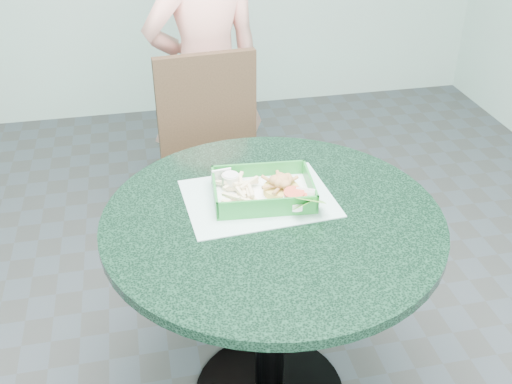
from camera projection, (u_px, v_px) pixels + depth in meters
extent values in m
cylinder|color=black|center=(271.00, 315.00, 1.92)|extent=(0.10, 0.10, 0.70)
cylinder|color=#24372B|center=(272.00, 225.00, 1.73)|extent=(0.98, 0.98, 0.03)
cube|color=#472E17|center=(216.00, 181.00, 2.48)|extent=(0.42, 0.42, 0.04)
cube|color=#472E17|center=(207.00, 107.00, 2.51)|extent=(0.42, 0.04, 0.46)
cube|color=#472E17|center=(181.00, 257.00, 2.43)|extent=(0.04, 0.04, 0.43)
cube|color=#472E17|center=(267.00, 246.00, 2.49)|extent=(0.04, 0.04, 0.43)
cube|color=#472E17|center=(173.00, 209.00, 2.73)|extent=(0.04, 0.04, 0.43)
cube|color=#472E17|center=(250.00, 200.00, 2.79)|extent=(0.04, 0.04, 0.43)
imported|color=#ED9D8E|center=(207.00, 79.00, 2.66)|extent=(0.60, 0.46, 1.48)
cube|color=#A2C7C2|center=(258.00, 204.00, 1.79)|extent=(0.45, 0.35, 0.00)
cube|color=#1D7C2D|center=(263.00, 202.00, 1.79)|extent=(0.29, 0.21, 0.01)
cube|color=white|center=(263.00, 200.00, 1.79)|extent=(0.28, 0.20, 0.00)
cube|color=#1D7C2D|center=(256.00, 176.00, 1.86)|extent=(0.29, 0.01, 0.05)
cube|color=#1D7C2D|center=(271.00, 213.00, 1.69)|extent=(0.29, 0.01, 0.05)
cube|color=#1D7C2D|center=(309.00, 188.00, 1.80)|extent=(0.01, 0.21, 0.05)
cube|color=#1D7C2D|center=(216.00, 199.00, 1.75)|extent=(0.01, 0.21, 0.05)
cylinder|color=gold|center=(281.00, 195.00, 1.79)|extent=(0.11, 0.11, 0.02)
cylinder|color=beige|center=(230.00, 186.00, 1.79)|extent=(0.05, 0.05, 0.03)
cylinder|color=silver|center=(230.00, 182.00, 1.78)|extent=(0.05, 0.05, 0.00)
cylinder|color=white|center=(297.00, 206.00, 1.73)|extent=(0.07, 0.07, 0.02)
torus|color=white|center=(297.00, 201.00, 1.72)|extent=(0.07, 0.07, 0.01)
cylinder|color=#D84D34|center=(297.00, 199.00, 1.72)|extent=(0.06, 0.06, 0.01)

